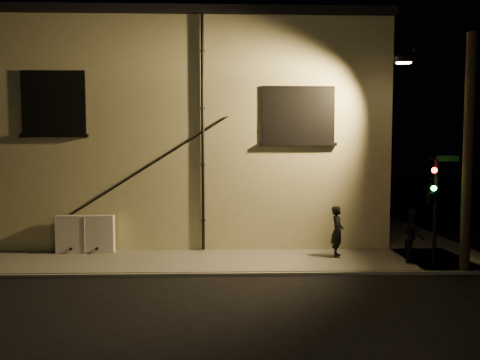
{
  "coord_description": "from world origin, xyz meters",
  "views": [
    {
      "loc": [
        -1.0,
        -13.72,
        3.82
      ],
      "look_at": [
        -0.51,
        1.8,
        2.74
      ],
      "focal_mm": 35.0,
      "sensor_mm": 36.0,
      "label": 1
    }
  ],
  "objects_px": {
    "pedestrian_a": "(337,231)",
    "pedestrian_b": "(413,235)",
    "streetlamp_pole": "(464,147)",
    "traffic_signal": "(431,192)",
    "utility_cabinet": "(86,234)"
  },
  "relations": [
    {
      "from": "pedestrian_a",
      "to": "pedestrian_b",
      "type": "distance_m",
      "value": 2.41
    },
    {
      "from": "pedestrian_b",
      "to": "streetlamp_pole",
      "type": "xyz_separation_m",
      "value": [
        1.11,
        -0.91,
        2.84
      ]
    },
    {
      "from": "pedestrian_a",
      "to": "streetlamp_pole",
      "type": "xyz_separation_m",
      "value": [
        3.4,
        -1.69,
        2.84
      ]
    },
    {
      "from": "pedestrian_a",
      "to": "traffic_signal",
      "type": "relative_size",
      "value": 0.5
    },
    {
      "from": "utility_cabinet",
      "to": "traffic_signal",
      "type": "height_order",
      "value": "traffic_signal"
    },
    {
      "from": "pedestrian_b",
      "to": "streetlamp_pole",
      "type": "distance_m",
      "value": 3.18
    },
    {
      "from": "traffic_signal",
      "to": "pedestrian_a",
      "type": "bearing_deg",
      "value": 153.24
    },
    {
      "from": "pedestrian_a",
      "to": "streetlamp_pole",
      "type": "distance_m",
      "value": 4.74
    },
    {
      "from": "traffic_signal",
      "to": "pedestrian_b",
      "type": "bearing_deg",
      "value": 120.54
    },
    {
      "from": "traffic_signal",
      "to": "streetlamp_pole",
      "type": "height_order",
      "value": "streetlamp_pole"
    },
    {
      "from": "utility_cabinet",
      "to": "pedestrian_a",
      "type": "distance_m",
      "value": 8.76
    },
    {
      "from": "traffic_signal",
      "to": "streetlamp_pole",
      "type": "distance_m",
      "value": 1.65
    },
    {
      "from": "pedestrian_a",
      "to": "streetlamp_pole",
      "type": "bearing_deg",
      "value": -100.92
    },
    {
      "from": "utility_cabinet",
      "to": "pedestrian_b",
      "type": "xyz_separation_m",
      "value": [
        11.0,
        -1.65,
        0.2
      ]
    },
    {
      "from": "utility_cabinet",
      "to": "streetlamp_pole",
      "type": "distance_m",
      "value": 12.75
    }
  ]
}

